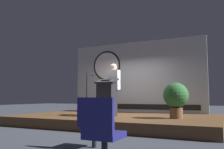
% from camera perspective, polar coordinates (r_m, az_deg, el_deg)
% --- Properties ---
extents(ground_plane, '(40.00, 40.00, 0.00)m').
position_cam_1_polar(ground_plane, '(7.97, 1.12, -11.90)').
color(ground_plane, '#383D47').
extents(stage_platform, '(6.40, 4.00, 0.30)m').
position_cam_1_polar(stage_platform, '(7.96, 1.12, -10.83)').
color(stage_platform, brown).
rests_on(stage_platform, ground).
extents(banner_display, '(5.49, 0.12, 2.84)m').
position_cam_1_polar(banner_display, '(9.68, 5.39, -0.54)').
color(banner_display, '#B2B7C1').
rests_on(banner_display, stage_platform).
extents(podium, '(0.64, 0.50, 1.19)m').
position_cam_1_polar(podium, '(7.42, -1.33, -5.60)').
color(podium, '#26262B').
rests_on(podium, stage_platform).
extents(speaker_person, '(0.40, 0.26, 1.71)m').
position_cam_1_polar(speaker_person, '(7.85, 0.36, -3.42)').
color(speaker_person, black).
rests_on(speaker_person, stage_platform).
extents(microphone_stand, '(0.24, 0.55, 1.39)m').
position_cam_1_polar(microphone_stand, '(7.65, -5.90, -6.25)').
color(microphone_stand, black).
rests_on(microphone_stand, stage_platform).
extents(potted_plant, '(0.71, 0.71, 1.00)m').
position_cam_1_polar(potted_plant, '(6.94, 15.07, -5.22)').
color(potted_plant, brown).
rests_on(potted_plant, stage_platform).
extents(audience_chair_left, '(0.44, 0.45, 0.89)m').
position_cam_1_polar(audience_chair_left, '(3.05, -2.50, -12.99)').
color(audience_chair_left, black).
rests_on(audience_chair_left, ground).
extents(audience_chair_right, '(0.44, 0.45, 0.89)m').
position_cam_1_polar(audience_chair_right, '(4.30, -4.80, -10.79)').
color(audience_chair_right, black).
rests_on(audience_chair_right, ground).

